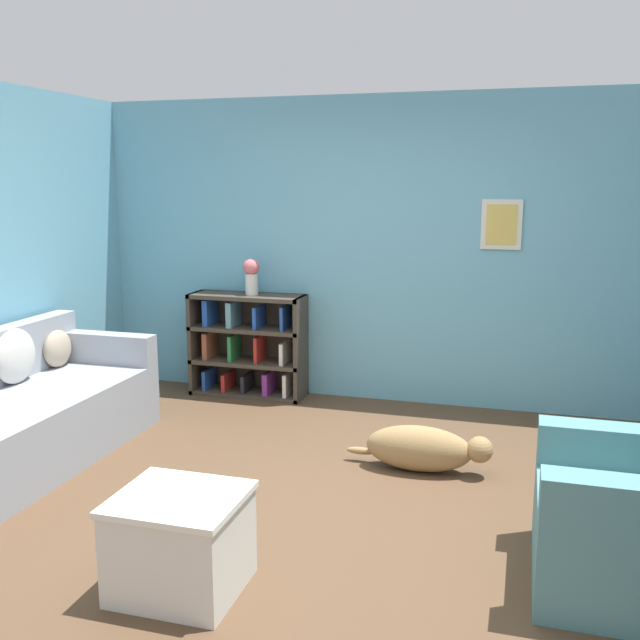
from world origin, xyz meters
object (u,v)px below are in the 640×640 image
at_px(bookshelf, 248,345).
at_px(dog, 423,448).
at_px(vase, 251,274).
at_px(couch, 18,415).
at_px(coffee_table, 180,540).

bearing_deg(bookshelf, dog, -36.56).
distance_m(dog, vase, 2.33).
relative_size(couch, vase, 6.40).
bearing_deg(bookshelf, coffee_table, -73.97).
bearing_deg(dog, vase, 143.04).
xyz_separation_m(coffee_table, dog, (0.89, 1.72, -0.10)).
height_order(couch, bookshelf, bookshelf).
bearing_deg(vase, bookshelf, 158.15).
distance_m(coffee_table, dog, 1.94).
bearing_deg(vase, coffee_table, -74.81).
height_order(coffee_table, vase, vase).
relative_size(couch, coffee_table, 3.48).
xyz_separation_m(dog, vase, (-1.71, 1.28, 0.94)).
relative_size(couch, dog, 2.07).
distance_m(couch, coffee_table, 2.10).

